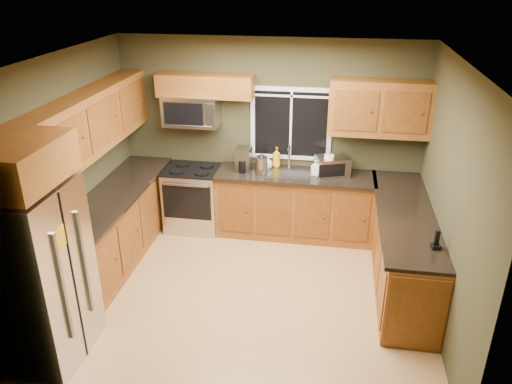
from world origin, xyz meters
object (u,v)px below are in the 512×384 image
(refrigerator, at_px, (38,276))
(coffee_maker, at_px, (244,160))
(soap_bottle_a, at_px, (277,157))
(soap_bottle_c, at_px, (267,162))
(kettle, at_px, (261,164))
(toaster_oven, at_px, (332,166))
(paper_towel_roll, at_px, (329,166))
(range, at_px, (194,198))
(microwave, at_px, (192,110))
(cordless_phone, at_px, (436,243))
(soap_bottle_b, at_px, (315,167))

(refrigerator, relative_size, coffee_maker, 5.52)
(soap_bottle_a, relative_size, soap_bottle_c, 1.53)
(refrigerator, height_order, kettle, refrigerator)
(toaster_oven, height_order, kettle, kettle)
(refrigerator, xyz_separation_m, paper_towel_roll, (2.59, 2.78, 0.19))
(range, height_order, microwave, microwave)
(cordless_phone, bearing_deg, refrigerator, -164.20)
(paper_towel_roll, bearing_deg, toaster_oven, 39.99)
(microwave, relative_size, soap_bottle_c, 4.02)
(refrigerator, height_order, soap_bottle_c, refrigerator)
(coffee_maker, relative_size, paper_towel_roll, 0.98)
(paper_towel_roll, relative_size, soap_bottle_c, 1.76)
(toaster_oven, relative_size, kettle, 1.68)
(toaster_oven, bearing_deg, soap_bottle_a, 166.85)
(toaster_oven, bearing_deg, cordless_phone, -58.54)
(toaster_oven, relative_size, paper_towel_roll, 1.52)
(toaster_oven, bearing_deg, refrigerator, -133.12)
(toaster_oven, height_order, soap_bottle_a, soap_bottle_a)
(toaster_oven, xyz_separation_m, coffee_maker, (-1.21, -0.02, 0.02))
(soap_bottle_c, bearing_deg, kettle, -103.32)
(microwave, height_order, paper_towel_roll, microwave)
(refrigerator, distance_m, toaster_oven, 3.86)
(soap_bottle_b, bearing_deg, soap_bottle_c, 169.97)
(refrigerator, height_order, coffee_maker, refrigerator)
(refrigerator, xyz_separation_m, range, (0.69, 2.77, -0.43))
(coffee_maker, relative_size, soap_bottle_a, 1.13)
(kettle, bearing_deg, soap_bottle_c, 76.68)
(soap_bottle_c, bearing_deg, cordless_phone, -43.32)
(coffee_maker, relative_size, soap_bottle_c, 1.72)
(toaster_oven, height_order, soap_bottle_b, toaster_oven)
(kettle, bearing_deg, paper_towel_roll, 4.30)
(microwave, distance_m, coffee_maker, 0.98)
(paper_towel_roll, xyz_separation_m, soap_bottle_a, (-0.73, 0.22, -0.01))
(coffee_maker, bearing_deg, soap_bottle_a, 24.74)
(coffee_maker, bearing_deg, refrigerator, -116.99)
(range, xyz_separation_m, kettle, (1.00, -0.06, 0.61))
(toaster_oven, relative_size, coffee_maker, 1.55)
(range, distance_m, microwave, 1.27)
(soap_bottle_a, height_order, cordless_phone, soap_bottle_a)
(paper_towel_roll, height_order, soap_bottle_b, paper_towel_roll)
(cordless_phone, bearing_deg, paper_towel_roll, 123.24)
(microwave, bearing_deg, paper_towel_roll, -3.90)
(toaster_oven, relative_size, soap_bottle_c, 2.66)
(range, xyz_separation_m, coffee_maker, (0.74, 0.03, 0.62))
(soap_bottle_b, height_order, cordless_phone, soap_bottle_b)
(range, height_order, toaster_oven, toaster_oven)
(microwave, bearing_deg, toaster_oven, -2.58)
(coffee_maker, distance_m, soap_bottle_b, 0.99)
(soap_bottle_c, relative_size, cordless_phone, 0.96)
(toaster_oven, distance_m, soap_bottle_b, 0.23)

